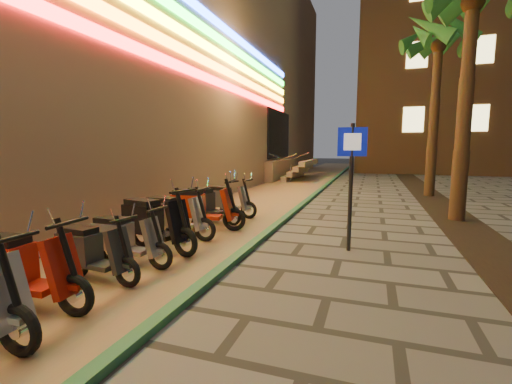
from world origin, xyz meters
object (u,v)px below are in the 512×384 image
(scooter_8, at_px, (199,208))
(scooter_9, at_px, (208,203))
(scooter_10, at_px, (225,200))
(scooter_6, at_px, (152,222))
(scooter_4, at_px, (90,251))
(scooter_5, at_px, (124,239))
(scooter_7, at_px, (172,215))
(scooter_3, at_px, (19,269))
(pedestrian_sign, at_px, (351,169))

(scooter_8, height_order, scooter_9, scooter_8)
(scooter_9, xyz_separation_m, scooter_10, (0.12, 0.84, -0.02))
(scooter_6, height_order, scooter_9, scooter_6)
(scooter_4, bearing_deg, scooter_9, 96.53)
(scooter_9, bearing_deg, scooter_5, -75.59)
(scooter_10, bearing_deg, scooter_7, -86.42)
(scooter_6, distance_m, scooter_8, 1.76)
(scooter_3, xyz_separation_m, scooter_10, (0.06, 6.10, -0.03))
(scooter_9, bearing_deg, scooter_10, 93.12)
(scooter_6, bearing_deg, scooter_3, -77.81)
(scooter_5, bearing_deg, scooter_6, 95.07)
(scooter_5, distance_m, scooter_10, 4.36)
(pedestrian_sign, height_order, scooter_4, pedestrian_sign)
(scooter_5, relative_size, scooter_10, 0.93)
(scooter_6, xyz_separation_m, scooter_10, (0.01, 3.46, -0.06))
(scooter_4, relative_size, scooter_7, 0.89)
(scooter_6, relative_size, scooter_9, 1.08)
(scooter_6, relative_size, scooter_10, 1.12)
(scooter_7, xyz_separation_m, scooter_9, (-0.01, 1.75, -0.00))
(scooter_3, height_order, scooter_10, scooter_3)
(scooter_3, xyz_separation_m, scooter_6, (0.06, 2.63, 0.04))
(scooter_7, bearing_deg, scooter_3, -87.77)
(scooter_4, height_order, scooter_7, scooter_7)
(scooter_4, relative_size, scooter_6, 0.82)
(scooter_6, relative_size, scooter_7, 1.09)
(pedestrian_sign, xyz_separation_m, scooter_7, (-3.76, -0.32, -1.07))
(scooter_6, distance_m, scooter_10, 3.46)
(scooter_4, bearing_deg, scooter_6, 96.19)
(scooter_5, height_order, scooter_9, scooter_9)
(scooter_6, bearing_deg, scooter_10, 103.28)
(scooter_5, bearing_deg, scooter_9, 93.72)
(scooter_7, relative_size, scooter_10, 1.03)
(pedestrian_sign, relative_size, scooter_9, 1.46)
(pedestrian_sign, height_order, scooter_3, pedestrian_sign)
(scooter_4, distance_m, scooter_8, 3.38)
(scooter_9, bearing_deg, scooter_8, -65.84)
(scooter_4, relative_size, scooter_8, 0.82)
(scooter_9, bearing_deg, scooter_3, -77.91)
(scooter_10, bearing_deg, scooter_5, -83.04)
(scooter_3, relative_size, scooter_10, 1.05)
(scooter_4, relative_size, scooter_9, 0.89)
(pedestrian_sign, height_order, scooter_9, pedestrian_sign)
(scooter_4, bearing_deg, pedestrian_sign, 42.39)
(scooter_4, xyz_separation_m, scooter_10, (-0.05, 5.09, 0.04))
(scooter_5, bearing_deg, scooter_4, -90.26)
(scooter_5, xyz_separation_m, scooter_7, (-0.18, 1.78, 0.05))
(scooter_3, xyz_separation_m, scooter_4, (0.11, 1.01, -0.06))
(scooter_5, distance_m, scooter_7, 1.79)
(scooter_8, bearing_deg, scooter_3, -103.05)
(pedestrian_sign, distance_m, scooter_7, 3.92)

